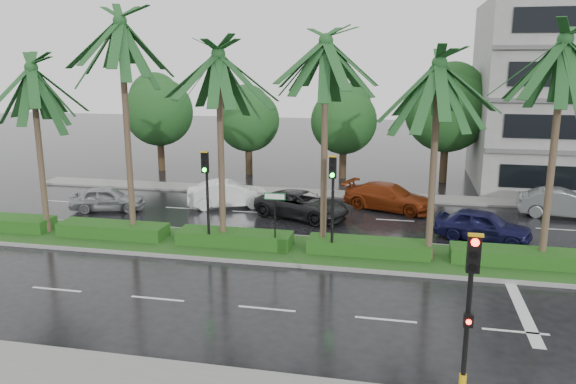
% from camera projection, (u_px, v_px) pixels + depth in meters
% --- Properties ---
extents(ground, '(120.00, 120.00, 0.00)m').
position_uv_depth(ground, '(295.00, 259.00, 23.86)').
color(ground, black).
rests_on(ground, ground).
extents(far_sidewalk, '(40.00, 2.00, 0.12)m').
position_uv_depth(far_sidewalk, '(332.00, 194.00, 35.28)').
color(far_sidewalk, slate).
rests_on(far_sidewalk, ground).
extents(median, '(36.00, 4.00, 0.15)m').
position_uv_depth(median, '(300.00, 250.00, 24.80)').
color(median, gray).
rests_on(median, ground).
extents(hedge, '(35.20, 1.40, 0.60)m').
position_uv_depth(hedge, '(300.00, 242.00, 24.71)').
color(hedge, '#1D4413').
rests_on(hedge, median).
extents(lane_markings, '(34.00, 13.06, 0.01)m').
position_uv_depth(lane_markings, '(366.00, 268.00, 22.84)').
color(lane_markings, silver).
rests_on(lane_markings, ground).
extents(palm_row, '(26.30, 4.20, 10.58)m').
position_uv_depth(palm_row, '(271.00, 64.00, 23.24)').
color(palm_row, '#483B29').
rests_on(palm_row, median).
extents(signal_near, '(0.34, 0.45, 4.36)m').
position_uv_depth(signal_near, '(469.00, 312.00, 13.14)').
color(signal_near, black).
rests_on(signal_near, near_sidewalk).
extents(signal_median_left, '(0.34, 0.42, 4.36)m').
position_uv_depth(signal_median_left, '(206.00, 185.00, 24.27)').
color(signal_median_left, black).
rests_on(signal_median_left, median).
extents(signal_median_right, '(0.34, 0.42, 4.36)m').
position_uv_depth(signal_median_right, '(333.00, 191.00, 23.16)').
color(signal_median_right, black).
rests_on(signal_median_right, median).
extents(street_sign, '(0.95, 0.09, 2.60)m').
position_uv_depth(street_sign, '(275.00, 207.00, 24.04)').
color(street_sign, black).
rests_on(street_sign, median).
extents(bg_trees, '(33.17, 5.70, 8.23)m').
position_uv_depth(bg_trees, '(359.00, 111.00, 39.31)').
color(bg_trees, '#362718').
rests_on(bg_trees, ground).
extents(car_silver, '(2.65, 4.33, 1.38)m').
position_uv_depth(car_silver, '(108.00, 199.00, 31.50)').
color(car_silver, '#97999E').
rests_on(car_silver, ground).
extents(car_white, '(3.26, 4.93, 1.54)m').
position_uv_depth(car_white, '(228.00, 194.00, 32.25)').
color(car_white, white).
rests_on(car_white, ground).
extents(car_darkgrey, '(4.07, 5.65, 1.43)m').
position_uv_depth(car_darkgrey, '(302.00, 205.00, 30.04)').
color(car_darkgrey, black).
rests_on(car_darkgrey, ground).
extents(car_red, '(3.77, 5.59, 1.50)m').
position_uv_depth(car_red, '(389.00, 197.00, 31.65)').
color(car_red, maroon).
rests_on(car_red, ground).
extents(car_blue, '(2.95, 4.67, 1.48)m').
position_uv_depth(car_blue, '(483.00, 225.00, 26.20)').
color(car_blue, '#161642').
rests_on(car_blue, ground).
extents(car_grey, '(2.08, 4.71, 1.51)m').
position_uv_depth(car_grey, '(563.00, 203.00, 30.21)').
color(car_grey, slate).
rests_on(car_grey, ground).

